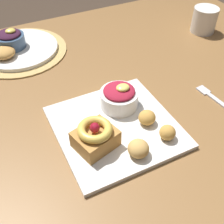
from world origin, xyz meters
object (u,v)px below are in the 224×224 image
Objects in this scene: front_plate at (116,127)px; fritter_front at (138,149)px; fork at (212,97)px; fritter_middle at (148,117)px; back_ramekin at (10,39)px; berry_ramekin at (119,97)px; fritter_back at (168,133)px; back_plate at (19,49)px; coffee_mug at (204,20)px; cake_slice at (95,136)px; back_pastry at (4,53)px.

fritter_front is (0.00, -0.10, 0.03)m from front_plate.
front_plate is 0.30m from fork.
fritter_middle is 0.45× the size of back_ramekin.
berry_ramekin is at bearing 111.76° from fritter_middle.
fritter_front is 0.09m from fritter_back.
berry_ramekin reaches higher than back_plate.
coffee_mug reaches higher than fork.
cake_slice is 2.21× the size of fritter_front.
back_ramekin is 1.37× the size of back_pastry.
cake_slice is at bearing 138.41° from fritter_front.
back_pastry is (-0.26, 0.45, 0.00)m from fritter_middle.
berry_ramekin is 1.05× the size of back_ramekin.
back_plate is at bearing 111.49° from fritter_back.
fritter_middle is at bearing 101.80° from fritter_back.
coffee_mug is (0.52, 0.41, 0.01)m from fritter_front.
back_plate reaches higher than fork.
coffee_mug is (0.48, 0.24, 0.00)m from berry_ramekin.
coffee_mug is at bearing 26.86° from berry_ramekin.
fork is (0.36, 0.02, -0.04)m from cake_slice.
fork is at bearing -42.67° from back_pastry.
fritter_front reaches higher than fritter_middle.
fritter_front is 0.38× the size of fork.
fritter_back is at bearing -72.29° from berry_ramekin.
fritter_middle is 0.53m from back_plate.
back_pastry is at bearing 109.44° from fritter_front.
berry_ramekin is 0.43m from back_pastry.
front_plate is at bearing 134.86° from fritter_back.
back_ramekin is (-0.02, 0.01, 0.03)m from back_plate.
fritter_front reaches higher than front_plate.
coffee_mug reaches higher than fritter_front.
back_ramekin is 0.07m from back_pastry.
berry_ramekin is 0.27m from fork.
coffee_mug is at bearing -9.71° from back_pastry.
coffee_mug reaches higher than fritter_back.
cake_slice is at bearing -76.33° from back_pastry.
berry_ramekin is at bearing -65.70° from back_ramekin.
berry_ramekin is 2.59× the size of fritter_back.
coffee_mug is at bearing 30.28° from front_plate.
back_pastry is (-0.22, 0.36, -0.01)m from berry_ramekin.
fritter_back is 0.60m from back_plate.
back_ramekin is 0.69m from coffee_mug.
fritter_back is at bearing -68.51° from back_plate.
back_pastry is 0.71m from coffee_mug.
back_ramekin reaches higher than fritter_middle.
fork is (0.29, -0.01, -0.00)m from front_plate.
fritter_front and back_pastry have the same top height.
fritter_middle is 0.16× the size of back_plate.
fritter_back is at bearing -45.14° from front_plate.
back_pastry is (-0.03, -0.05, -0.01)m from back_ramekin.
front_plate is 5.93× the size of fritter_front.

